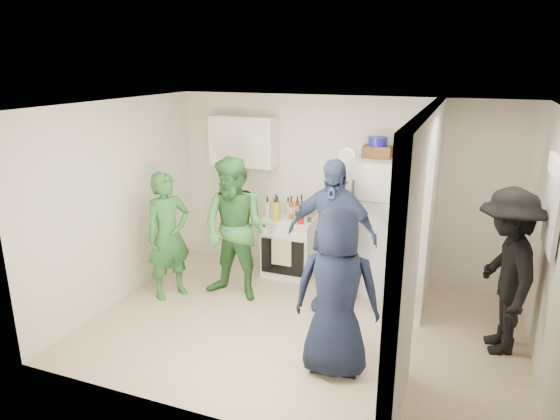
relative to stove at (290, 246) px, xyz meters
The scene contains 38 objects.
floor 1.57m from the stove, 64.66° to the right, with size 4.80×4.80×0.00m, color #CBB88F.
wall_back 1.10m from the stove, 26.97° to the left, with size 4.80×4.80×0.00m, color silver.
wall_front 3.24m from the stove, 78.07° to the right, with size 4.80×4.80×0.00m, color silver.
wall_left 2.37m from the stove, 141.97° to the right, with size 3.40×3.40×0.00m, color silver.
wall_right 3.44m from the stove, 24.20° to the right, with size 3.40×3.40×0.00m, color silver.
ceiling 2.57m from the stove, 64.66° to the right, with size 4.80×4.80×0.00m, color white.
partition_pier_back 2.04m from the stove, ahead, with size 0.12×1.20×2.50m, color silver.
partition_pier_front 3.19m from the stove, 53.19° to the right, with size 0.12×1.20×2.50m, color silver.
partition_header 2.97m from the stove, 36.54° to the right, with size 0.12×1.00×0.40m, color silver.
stove is the anchor object (origin of this frame).
upper_cabinet 1.62m from the stove, 168.71° to the left, with size 0.95×0.34×0.70m, color silver.
fridge 1.33m from the stove, ahead, with size 0.73×0.71×1.76m, color silver.
wicker_basket 1.82m from the stove, ahead, with size 0.35×0.25×0.15m, color brown.
blue_bowl 1.93m from the stove, ahead, with size 0.24×0.24×0.11m, color #171593.
yellow_cup_stack_top 2.08m from the stove, ahead, with size 0.09×0.09×0.25m, color yellow.
wall_clock 1.49m from the stove, 23.93° to the left, with size 0.22×0.22×0.03m, color white.
spice_shelf 1.17m from the stove, 23.35° to the left, with size 0.35×0.08×0.03m, color olive.
nook_window 3.47m from the stove, 21.12° to the right, with size 0.03×0.70×0.80m, color black.
nook_window_frame 3.46m from the stove, 21.22° to the right, with size 0.04×0.76×0.86m, color white.
nook_valance 3.58m from the stove, 21.38° to the right, with size 0.04×0.82×0.18m, color white.
yellow_cup_stack_stove 0.60m from the stove, 118.61° to the right, with size 0.09×0.09×0.25m, color gold.
red_cup 0.57m from the stove, 42.27° to the right, with size 0.09×0.09×0.12m, color red.
person_green_left 1.73m from the stove, 135.64° to the right, with size 0.60×0.39×1.63m, color #306F2C.
person_green_center 1.11m from the stove, 113.19° to the right, with size 0.88×0.69×1.82m, color #367C40.
person_denim 1.22m from the stove, 43.44° to the right, with size 1.10×0.46×1.87m, color #334870.
person_navy 2.39m from the stove, 59.26° to the right, with size 0.82×0.53×1.68m, color black.
person_nook 2.93m from the stove, 20.73° to the right, with size 1.13×0.65×1.75m, color black.
bottle_a 0.63m from the stove, 153.07° to the left, with size 0.07×0.07×0.28m, color brown.
bottle_b 0.59m from the stove, 161.94° to the right, with size 0.07×0.07×0.26m, color #16431A.
bottle_c 0.57m from the stove, 119.50° to the left, with size 0.07×0.07×0.24m, color #ADB1BB.
bottle_d 0.59m from the stove, 56.97° to the right, with size 0.07×0.07×0.32m, color brown.
bottle_e 0.61m from the stove, 58.49° to the left, with size 0.06×0.06×0.30m, color silver.
bottle_f 0.57m from the stove, ahead, with size 0.07×0.07×0.25m, color #153C22.
bottle_g 0.65m from the stove, 26.95° to the left, with size 0.06×0.06×0.30m, color #A39835.
bottle_h 0.66m from the stove, 154.15° to the right, with size 0.07×0.07×0.31m, color silver.
bottle_i 0.58m from the stove, 57.77° to the left, with size 0.06×0.06×0.29m, color #55330E.
bottle_j 0.67m from the stove, 17.28° to the right, with size 0.06×0.06×0.32m, color #1E573A.
bottle_k 0.60m from the stove, 168.63° to the left, with size 0.06×0.06×0.28m, color olive.
Camera 1 is at (1.59, -4.84, 2.93)m, focal length 32.00 mm.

